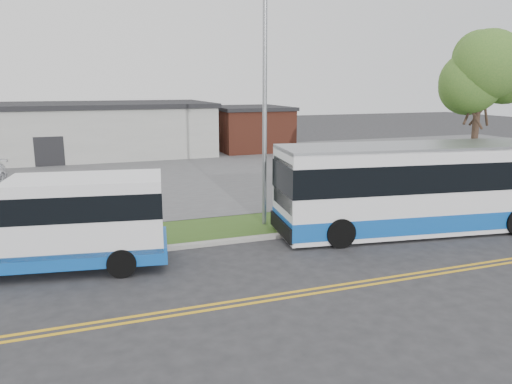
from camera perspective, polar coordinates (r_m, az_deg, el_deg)
name	(u,v)px	position (r m, az deg, el deg)	size (l,w,h in m)	color
ground	(213,255)	(17.64, -4.95, -7.21)	(140.00, 140.00, 0.00)	#28282B
lane_line_north	(249,299)	(14.22, -0.79, -12.10)	(70.00, 0.12, 0.01)	gold
lane_line_south	(253,303)	(13.96, -0.37, -12.58)	(70.00, 0.12, 0.01)	gold
curb	(205,244)	(18.63, -5.85, -5.92)	(80.00, 0.30, 0.15)	#9E9B93
verge	(194,231)	(20.31, -7.11, -4.47)	(80.00, 3.30, 0.10)	#35511B
parking_lot	(145,173)	(33.86, -12.53, 2.10)	(80.00, 25.00, 0.10)	#4C4C4F
commercial_building	(51,131)	(43.27, -22.43, 6.49)	(25.40, 10.40, 4.35)	#9E9E99
brick_wing	(250,128)	(44.76, -0.72, 7.29)	(6.30, 7.30, 3.90)	brown
tree_east	(480,76)	(26.41, 24.25, 11.96)	(5.20, 5.20, 8.33)	#33231C
streetlight_near	(265,100)	(20.17, 1.08, 10.47)	(0.35, 1.53, 9.50)	gray
shuttle_bus	(63,221)	(17.12, -21.22, -3.08)	(8.02, 3.66, 2.97)	#0F4CA8
transit_bus	(432,187)	(21.36, 19.52, 0.54)	(12.98, 4.57, 3.53)	white
pedestrian	(89,222)	(18.61, -18.56, -3.27)	(0.72, 0.47, 1.98)	black
grocery_bag_left	(82,247)	(18.60, -19.28, -6.00)	(0.32, 0.32, 0.32)	white
grocery_bag_right	(99,241)	(19.08, -17.51, -5.41)	(0.32, 0.32, 0.32)	white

